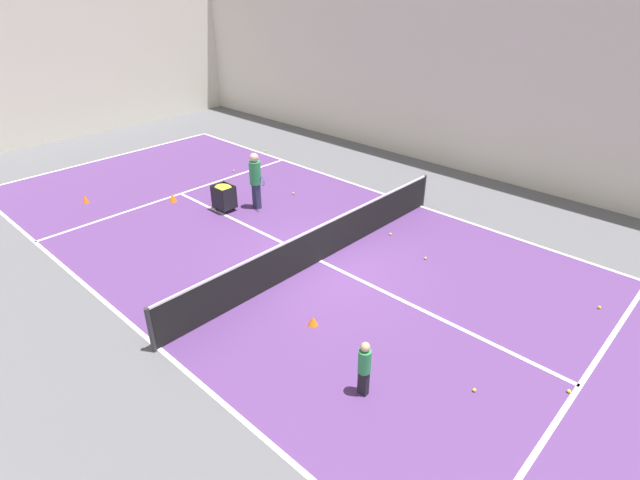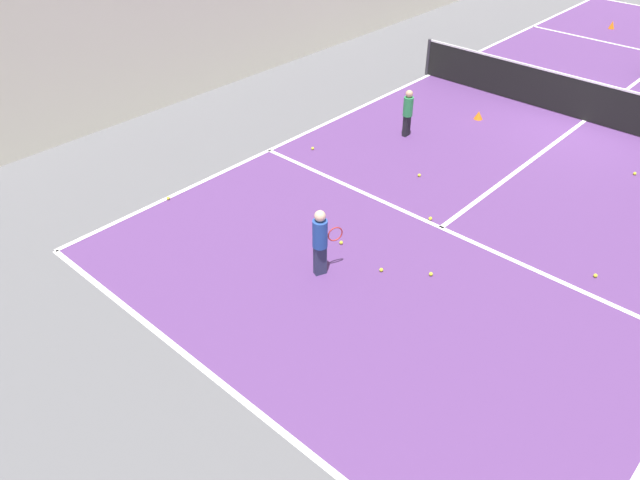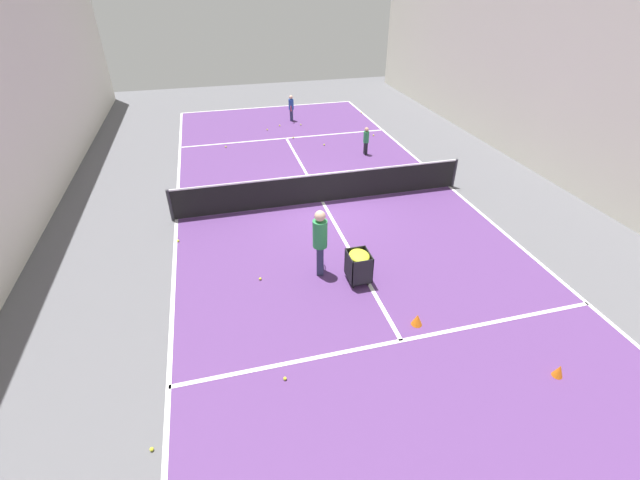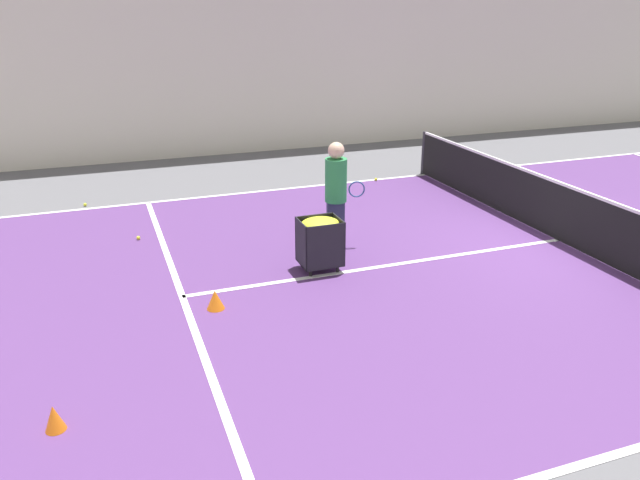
% 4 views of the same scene
% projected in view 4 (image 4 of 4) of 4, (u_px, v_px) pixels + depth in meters
% --- Properties ---
extents(ground_plane, '(35.78, 35.78, 0.00)m').
position_uv_depth(ground_plane, '(556.00, 240.00, 11.09)').
color(ground_plane, '#5B5B60').
extents(court_playing_area, '(9.57, 24.02, 0.00)m').
position_uv_depth(court_playing_area, '(556.00, 240.00, 11.09)').
color(court_playing_area, '#563370').
rests_on(court_playing_area, ground).
extents(line_sideline_right, '(0.10, 24.02, 0.00)m').
position_uv_depth(line_sideline_right, '(424.00, 175.00, 15.29)').
color(line_sideline_right, white).
rests_on(line_sideline_right, ground).
extents(line_service_far, '(9.57, 0.10, 0.00)m').
position_uv_depth(line_service_far, '(182.00, 297.00, 8.96)').
color(line_service_far, white).
rests_on(line_service_far, ground).
extents(line_centre_service, '(0.10, 13.21, 0.00)m').
position_uv_depth(line_centre_service, '(556.00, 240.00, 11.09)').
color(line_centre_service, white).
rests_on(line_centre_service, ground).
extents(hall_enclosure_right, '(0.15, 32.08, 7.17)m').
position_uv_depth(hall_enclosure_right, '(363.00, 17.00, 17.48)').
color(hall_enclosure_right, silver).
rests_on(hall_enclosure_right, ground).
extents(tennis_net, '(9.87, 0.10, 1.05)m').
position_uv_depth(tennis_net, '(561.00, 211.00, 10.90)').
color(tennis_net, '#2D2D33').
rests_on(tennis_net, ground).
extents(coach_at_net, '(0.44, 0.73, 1.83)m').
position_uv_depth(coach_at_net, '(336.00, 188.00, 10.43)').
color(coach_at_net, '#2D3351').
rests_on(coach_at_net, ground).
extents(ball_cart, '(0.54, 0.64, 0.86)m').
position_uv_depth(ball_cart, '(320.00, 234.00, 9.66)').
color(ball_cart, black).
rests_on(ball_cart, ground).
extents(training_cone_1, '(0.25, 0.25, 0.28)m').
position_uv_depth(training_cone_1, '(215.00, 300.00, 8.57)').
color(training_cone_1, orange).
rests_on(training_cone_1, ground).
extents(training_cone_2, '(0.20, 0.20, 0.28)m').
position_uv_depth(training_cone_2, '(54.00, 418.00, 6.13)').
color(training_cone_2, orange).
rests_on(training_cone_2, ground).
extents(tennis_ball_0, '(0.07, 0.07, 0.07)m').
position_uv_depth(tennis_ball_0, '(497.00, 197.00, 13.40)').
color(tennis_ball_0, yellow).
rests_on(tennis_ball_0, ground).
extents(tennis_ball_1, '(0.07, 0.07, 0.07)m').
position_uv_depth(tennis_ball_1, '(138.00, 238.00, 11.11)').
color(tennis_ball_1, yellow).
rests_on(tennis_ball_1, ground).
extents(tennis_ball_3, '(0.07, 0.07, 0.07)m').
position_uv_depth(tennis_ball_3, '(376.00, 179.00, 14.77)').
color(tennis_ball_3, yellow).
rests_on(tennis_ball_3, ground).
extents(tennis_ball_6, '(0.07, 0.07, 0.07)m').
position_uv_depth(tennis_ball_6, '(85.00, 205.00, 12.93)').
color(tennis_ball_6, yellow).
rests_on(tennis_ball_6, ground).
extents(tennis_ball_8, '(0.07, 0.07, 0.07)m').
position_uv_depth(tennis_ball_8, '(570.00, 197.00, 13.46)').
color(tennis_ball_8, yellow).
rests_on(tennis_ball_8, ground).
extents(tennis_ball_9, '(0.07, 0.07, 0.07)m').
position_uv_depth(tennis_ball_9, '(309.00, 217.00, 12.19)').
color(tennis_ball_9, yellow).
rests_on(tennis_ball_9, ground).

